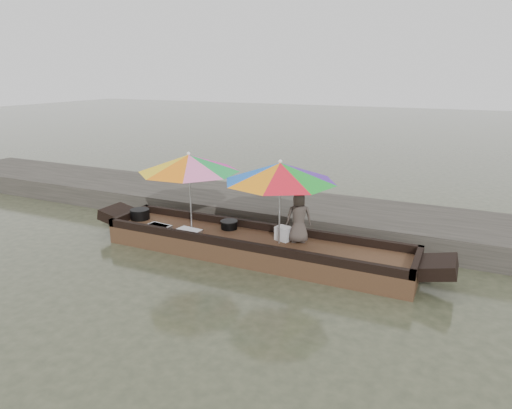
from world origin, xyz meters
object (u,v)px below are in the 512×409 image
at_px(boat_hull, 254,248).
at_px(umbrella_bow, 190,191).
at_px(charcoal_grill, 229,225).
at_px(vendor, 299,217).
at_px(tray_scallop, 188,231).
at_px(cooking_pot, 140,214).
at_px(supply_bag, 284,233).
at_px(tray_crayfish, 157,228).
at_px(umbrella_stern, 280,203).

relative_size(boat_hull, umbrella_bow, 3.03).
height_order(charcoal_grill, vendor, vendor).
height_order(tray_scallop, vendor, vendor).
height_order(cooking_pot, supply_bag, supply_bag).
relative_size(supply_bag, umbrella_bow, 0.14).
xyz_separation_m(boat_hull, cooking_pot, (-2.72, 0.07, 0.28)).
bearing_deg(vendor, boat_hull, -9.52).
bearing_deg(cooking_pot, umbrella_bow, -2.85).
distance_m(charcoal_grill, umbrella_bow, 1.03).
bearing_deg(charcoal_grill, umbrella_bow, -154.82).
xyz_separation_m(tray_crayfish, umbrella_bow, (0.58, 0.35, 0.73)).
bearing_deg(tray_scallop, charcoal_grill, 42.48).
bearing_deg(boat_hull, vendor, 14.92).
xyz_separation_m(umbrella_bow, umbrella_stern, (1.89, 0.00, 0.00)).
relative_size(boat_hull, supply_bag, 21.23).
relative_size(vendor, umbrella_bow, 0.49).
height_order(charcoal_grill, umbrella_stern, umbrella_stern).
bearing_deg(vendor, tray_crayfish, -12.84).
distance_m(umbrella_bow, umbrella_stern, 1.89).
relative_size(vendor, umbrella_stern, 0.47).
distance_m(tray_crayfish, tray_scallop, 0.65).
bearing_deg(cooking_pot, tray_crayfish, -28.55).
bearing_deg(tray_crayfish, supply_bag, 12.25).
xyz_separation_m(tray_crayfish, supply_bag, (2.48, 0.54, 0.09)).
distance_m(boat_hull, supply_bag, 0.64).
height_order(boat_hull, umbrella_bow, umbrella_bow).
xyz_separation_m(tray_crayfish, tray_scallop, (0.64, 0.11, -0.01)).
distance_m(charcoal_grill, umbrella_stern, 1.44).
bearing_deg(cooking_pot, charcoal_grill, 7.11).
bearing_deg(umbrella_stern, supply_bag, 86.35).
distance_m(cooking_pot, umbrella_stern, 3.31).
distance_m(supply_bag, umbrella_bow, 2.02).
height_order(tray_scallop, supply_bag, supply_bag).
bearing_deg(cooking_pot, boat_hull, -1.41).
bearing_deg(supply_bag, vendor, 5.76).
bearing_deg(umbrella_bow, boat_hull, 0.00).
distance_m(tray_crayfish, umbrella_bow, 0.99).
height_order(tray_crayfish, tray_scallop, tray_crayfish).
xyz_separation_m(tray_crayfish, charcoal_grill, (1.25, 0.67, 0.03)).
xyz_separation_m(boat_hull, tray_scallop, (-1.31, -0.24, 0.21)).
bearing_deg(tray_crayfish, umbrella_bow, 31.44).
bearing_deg(tray_crayfish, umbrella_stern, 8.11).
distance_m(cooking_pot, supply_bag, 3.25).
height_order(boat_hull, umbrella_stern, umbrella_stern).
xyz_separation_m(charcoal_grill, supply_bag, (1.23, -0.13, 0.05)).
bearing_deg(umbrella_bow, vendor, 5.63).
xyz_separation_m(charcoal_grill, umbrella_bow, (-0.68, -0.32, 0.70)).
height_order(tray_crayfish, charcoal_grill, charcoal_grill).
bearing_deg(charcoal_grill, umbrella_stern, -14.73).
bearing_deg(umbrella_bow, supply_bag, 5.61).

